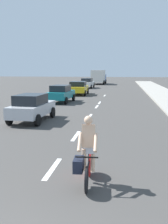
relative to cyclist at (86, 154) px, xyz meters
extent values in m
plane|color=#423F3D|center=(-1.16, 15.87, -0.83)|extent=(160.00, 160.00, 0.00)
cube|color=white|center=(-1.16, 0.92, -0.83)|extent=(0.16, 1.80, 0.01)
cube|color=white|center=(-1.16, 4.90, -0.83)|extent=(0.16, 1.80, 0.01)
cube|color=white|center=(-1.16, 9.90, -0.83)|extent=(0.16, 1.80, 0.01)
cube|color=white|center=(-1.16, 14.36, -0.83)|extent=(0.16, 1.80, 0.01)
cube|color=white|center=(-1.16, 16.88, -0.83)|extent=(0.16, 1.80, 0.01)
cube|color=white|center=(-1.16, 23.42, -0.83)|extent=(0.16, 1.80, 0.01)
cylinder|color=black|center=(0.07, -0.49, -0.50)|extent=(0.09, 0.66, 0.66)
cylinder|color=red|center=(0.02, 0.56, -0.50)|extent=(0.09, 0.66, 0.66)
cube|color=black|center=(0.05, 0.04, -0.32)|extent=(0.09, 0.95, 0.04)
cylinder|color=black|center=(0.04, 0.25, -0.08)|extent=(0.03, 0.03, 0.48)
cube|color=black|center=(0.07, -0.41, 0.05)|extent=(0.56, 0.06, 0.03)
cube|color=beige|center=(0.04, 0.12, 0.45)|extent=(0.36, 0.33, 0.63)
sphere|color=beige|center=(0.05, 0.06, 0.88)|extent=(0.22, 0.22, 0.22)
cube|color=white|center=(0.04, 0.17, 0.12)|extent=(0.33, 0.24, 0.28)
cube|color=black|center=(-0.16, -0.26, -0.20)|extent=(0.27, 0.53, 0.32)
cylinder|color=beige|center=(0.16, 0.12, -0.20)|extent=(0.13, 0.32, 0.62)
cylinder|color=beige|center=(-0.08, 0.11, -0.20)|extent=(0.12, 0.21, 0.63)
cylinder|color=beige|center=(0.26, -0.14, 0.35)|extent=(0.12, 0.49, 0.41)
cylinder|color=beige|center=(-0.14, -0.16, 0.35)|extent=(0.12, 0.49, 0.41)
cube|color=#B7BABF|center=(-4.29, 7.98, -0.14)|extent=(1.77, 3.91, 0.64)
cube|color=black|center=(-4.30, 7.79, 0.46)|extent=(1.50, 2.05, 0.56)
cylinder|color=black|center=(-5.05, 9.32, -0.51)|extent=(0.21, 0.65, 0.64)
cylinder|color=black|center=(-3.43, 9.26, -0.51)|extent=(0.21, 0.65, 0.64)
cylinder|color=black|center=(-5.15, 6.71, -0.51)|extent=(0.21, 0.65, 0.64)
cylinder|color=black|center=(-3.54, 6.65, -0.51)|extent=(0.21, 0.65, 0.64)
cube|color=#14727A|center=(-4.65, 16.73, -0.14)|extent=(1.86, 3.99, 0.64)
cube|color=black|center=(-4.66, 16.53, 0.46)|extent=(1.56, 2.11, 0.56)
cylinder|color=black|center=(-5.40, 18.10, -0.51)|extent=(0.22, 0.65, 0.64)
cylinder|color=black|center=(-3.76, 18.01, -0.51)|extent=(0.22, 0.65, 0.64)
cylinder|color=black|center=(-5.55, 15.45, -0.51)|extent=(0.22, 0.65, 0.64)
cylinder|color=black|center=(-3.91, 15.36, -0.51)|extent=(0.22, 0.65, 0.64)
cube|color=gold|center=(-4.31, 24.04, -0.14)|extent=(2.08, 4.65, 0.64)
cube|color=black|center=(-4.30, 23.82, 0.46)|extent=(1.78, 2.44, 0.56)
cylinder|color=black|center=(-5.33, 25.57, -0.51)|extent=(0.20, 0.65, 0.64)
cylinder|color=black|center=(-3.40, 25.64, -0.51)|extent=(0.20, 0.65, 0.64)
cylinder|color=black|center=(-5.22, 22.45, -0.51)|extent=(0.20, 0.65, 0.64)
cylinder|color=black|center=(-3.29, 22.52, -0.51)|extent=(0.20, 0.65, 0.64)
cube|color=white|center=(-4.76, 34.97, -0.14)|extent=(1.86, 4.11, 0.64)
cube|color=black|center=(-4.76, 34.77, 0.46)|extent=(1.58, 2.16, 0.56)
cylinder|color=black|center=(-5.55, 36.38, -0.51)|extent=(0.21, 0.65, 0.64)
cylinder|color=black|center=(-3.85, 36.31, -0.51)|extent=(0.21, 0.65, 0.64)
cylinder|color=black|center=(-5.66, 33.63, -0.51)|extent=(0.21, 0.65, 0.64)
cylinder|color=black|center=(-3.96, 33.56, -0.51)|extent=(0.21, 0.65, 0.64)
cube|color=#23478C|center=(-3.90, 48.29, 0.37)|extent=(2.47, 2.41, 1.40)
cube|color=silver|center=(-3.99, 45.30, 0.82)|extent=(2.52, 4.23, 2.30)
cylinder|color=black|center=(-5.10, 48.19, -0.38)|extent=(0.31, 0.91, 0.90)
cylinder|color=black|center=(-2.71, 48.12, -0.38)|extent=(0.31, 0.91, 0.90)
cylinder|color=black|center=(-5.22, 44.30, -0.38)|extent=(0.31, 0.91, 0.90)
cylinder|color=black|center=(-2.82, 44.23, -0.38)|extent=(0.31, 0.91, 0.90)
camera|label=1|loc=(0.90, -6.45, 2.17)|focal=42.00mm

